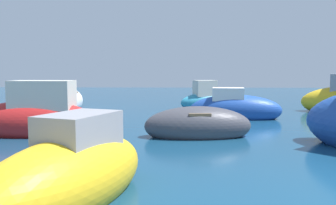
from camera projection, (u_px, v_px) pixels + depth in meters
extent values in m
ellipsoid|color=#1E479E|center=(235.00, 110.00, 15.78)|extent=(4.13, 1.94, 1.34)
cube|color=white|center=(228.00, 94.00, 15.77)|extent=(1.45, 1.15, 0.57)
ellipsoid|color=#3F3F47|center=(198.00, 126.00, 11.37)|extent=(3.47, 1.66, 1.25)
cube|color=brown|center=(198.00, 113.00, 11.33)|extent=(0.76, 1.16, 0.08)
ellipsoid|color=teal|center=(209.00, 102.00, 20.30)|extent=(3.59, 2.25, 1.13)
cube|color=beige|center=(205.00, 88.00, 20.15)|extent=(1.38, 1.23, 0.90)
ellipsoid|color=white|center=(63.00, 102.00, 18.87)|extent=(1.79, 4.91, 1.56)
cube|color=brown|center=(62.00, 93.00, 18.82)|extent=(1.40, 1.00, 0.08)
ellipsoid|color=gold|center=(69.00, 179.00, 5.69)|extent=(2.72, 4.10, 1.35)
cube|color=gray|center=(80.00, 132.00, 5.91)|extent=(1.28, 1.59, 0.61)
ellipsoid|color=#B21E1E|center=(33.00, 123.00, 11.73)|extent=(4.32, 1.64, 1.43)
cube|color=beige|center=(43.00, 95.00, 11.65)|extent=(1.94, 1.08, 0.94)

